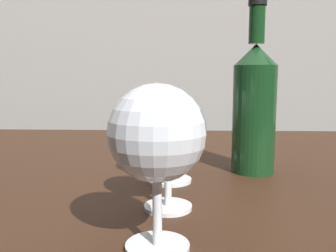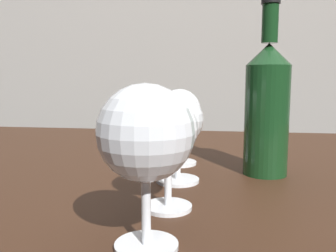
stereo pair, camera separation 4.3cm
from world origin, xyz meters
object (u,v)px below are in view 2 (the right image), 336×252
(wine_glass_rose, at_px, (178,123))
(wine_glass_cabernet, at_px, (168,132))
(wine_glass_merlot, at_px, (145,136))
(wine_glass_port, at_px, (179,113))
(wine_bottle, at_px, (267,106))

(wine_glass_rose, bearing_deg, wine_glass_cabernet, -89.41)
(wine_glass_merlot, relative_size, wine_glass_cabernet, 1.14)
(wine_glass_cabernet, xyz_separation_m, wine_glass_rose, (-0.00, 0.12, -0.00))
(wine_glass_port, bearing_deg, wine_glass_rose, -85.01)
(wine_glass_rose, bearing_deg, wine_bottle, 24.86)
(wine_glass_rose, bearing_deg, wine_glass_merlot, -91.26)
(wine_glass_cabernet, relative_size, wine_bottle, 0.48)
(wine_glass_rose, relative_size, wine_glass_port, 0.97)
(wine_glass_cabernet, bearing_deg, wine_glass_rose, 90.59)
(wine_glass_port, xyz_separation_m, wine_bottle, (0.15, -0.05, 0.02))
(wine_glass_cabernet, distance_m, wine_glass_rose, 0.12)
(wine_glass_merlot, height_order, wine_glass_cabernet, wine_glass_merlot)
(wine_bottle, bearing_deg, wine_glass_port, 161.75)
(wine_glass_merlot, xyz_separation_m, wine_glass_rose, (0.00, 0.22, -0.02))
(wine_glass_merlot, bearing_deg, wine_glass_rose, 88.74)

